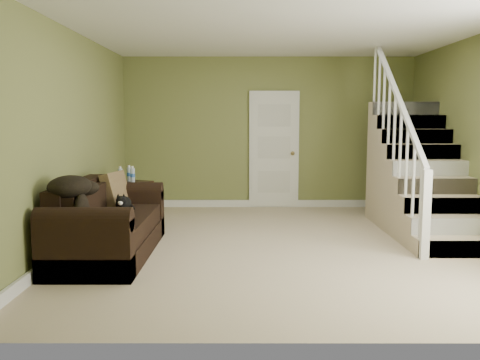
{
  "coord_description": "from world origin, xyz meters",
  "views": [
    {
      "loc": [
        -0.49,
        -6.11,
        1.55
      ],
      "look_at": [
        -0.49,
        0.08,
        0.8
      ],
      "focal_mm": 38.0,
      "sensor_mm": 36.0,
      "label": 1
    }
  ],
  "objects_px": {
    "side_table": "(128,204)",
    "banana": "(104,223)",
    "cat": "(123,203)",
    "sofa": "(106,227)"
  },
  "relations": [
    {
      "from": "side_table",
      "to": "cat",
      "type": "xyz_separation_m",
      "value": [
        0.2,
        -1.18,
        0.21
      ]
    },
    {
      "from": "side_table",
      "to": "cat",
      "type": "relative_size",
      "value": 1.83
    },
    {
      "from": "side_table",
      "to": "banana",
      "type": "xyz_separation_m",
      "value": [
        0.19,
        -1.98,
        0.15
      ]
    },
    {
      "from": "cat",
      "to": "banana",
      "type": "relative_size",
      "value": 2.79
    },
    {
      "from": "cat",
      "to": "banana",
      "type": "xyz_separation_m",
      "value": [
        -0.01,
        -0.8,
        -0.07
      ]
    },
    {
      "from": "sofa",
      "to": "banana",
      "type": "xyz_separation_m",
      "value": [
        0.12,
        -0.5,
        0.16
      ]
    },
    {
      "from": "sofa",
      "to": "banana",
      "type": "height_order",
      "value": "sofa"
    },
    {
      "from": "sofa",
      "to": "cat",
      "type": "distance_m",
      "value": 0.4
    },
    {
      "from": "sofa",
      "to": "cat",
      "type": "xyz_separation_m",
      "value": [
        0.13,
        0.3,
        0.22
      ]
    },
    {
      "from": "side_table",
      "to": "banana",
      "type": "height_order",
      "value": "side_table"
    }
  ]
}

